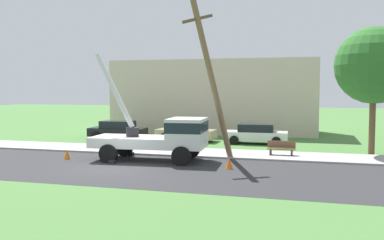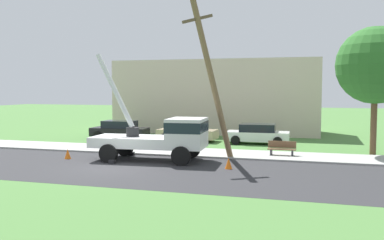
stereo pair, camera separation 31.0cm
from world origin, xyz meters
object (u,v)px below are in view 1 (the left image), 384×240
at_px(leaning_utility_pole, 212,78).
at_px(roadside_tree_near, 374,66).
at_px(utility_truck, 164,135).
at_px(parked_sedan_black, 118,130).
at_px(traffic_cone_ahead, 229,163).
at_px(parked_sedan_tan, 186,132).
at_px(parked_sedan_white, 256,134).
at_px(park_bench, 281,149).
at_px(traffic_cone_behind, 67,154).

xyz_separation_m(leaning_utility_pole, roadside_tree_near, (8.76, 4.30, 0.78)).
distance_m(utility_truck, leaning_utility_pole, 4.05).
height_order(utility_truck, leaning_utility_pole, leaning_utility_pole).
bearing_deg(leaning_utility_pole, parked_sedan_black, 140.45).
bearing_deg(traffic_cone_ahead, parked_sedan_tan, 117.20).
bearing_deg(parked_sedan_black, roadside_tree_near, -10.54).
height_order(utility_truck, roadside_tree_near, roadside_tree_near).
bearing_deg(parked_sedan_white, roadside_tree_near, -24.62).
distance_m(parked_sedan_white, park_bench, 5.82).
xyz_separation_m(leaning_utility_pole, traffic_cone_ahead, (1.44, -2.34, -4.21)).
xyz_separation_m(utility_truck, traffic_cone_behind, (-5.40, -0.90, -1.13)).
relative_size(parked_sedan_tan, park_bench, 2.79).
height_order(traffic_cone_behind, parked_sedan_tan, parked_sedan_tan).
height_order(parked_sedan_black, roadside_tree_near, roadside_tree_near).
bearing_deg(parked_sedan_white, utility_truck, -114.49).
height_order(traffic_cone_ahead, roadside_tree_near, roadside_tree_near).
bearing_deg(parked_sedan_tan, traffic_cone_behind, -112.96).
height_order(traffic_cone_behind, park_bench, park_bench).
xyz_separation_m(parked_sedan_black, roadside_tree_near, (18.03, -3.35, 4.56)).
height_order(utility_truck, parked_sedan_tan, utility_truck).
height_order(leaning_utility_pole, traffic_cone_behind, leaning_utility_pole).
height_order(park_bench, roadside_tree_near, roadside_tree_near).
relative_size(leaning_utility_pole, traffic_cone_behind, 15.64).
height_order(traffic_cone_ahead, parked_sedan_black, parked_sedan_black).
bearing_deg(parked_sedan_black, utility_truck, -51.71).
bearing_deg(parked_sedan_white, park_bench, -68.57).
xyz_separation_m(leaning_utility_pole, park_bench, (3.65, 2.20, -4.03)).
bearing_deg(leaning_utility_pole, parked_sedan_tan, 115.79).
distance_m(utility_truck, roadside_tree_near, 12.97).
relative_size(leaning_utility_pole, parked_sedan_tan, 1.96).
height_order(utility_truck, parked_sedan_black, utility_truck).
height_order(leaning_utility_pole, park_bench, leaning_utility_pole).
xyz_separation_m(traffic_cone_behind, parked_sedan_tan, (4.09, 9.65, 0.43)).
xyz_separation_m(traffic_cone_ahead, parked_sedan_black, (-10.71, 10.00, 0.43)).
distance_m(traffic_cone_behind, parked_sedan_tan, 10.49).
relative_size(traffic_cone_behind, roadside_tree_near, 0.07).
height_order(parked_sedan_tan, park_bench, parked_sedan_tan).
xyz_separation_m(traffic_cone_ahead, parked_sedan_tan, (-5.17, 10.06, 0.43)).
height_order(parked_sedan_black, parked_sedan_tan, same).
bearing_deg(parked_sedan_tan, traffic_cone_ahead, -62.80).
bearing_deg(parked_sedan_tan, utility_truck, -81.44).
bearing_deg(traffic_cone_behind, utility_truck, 9.48).
relative_size(utility_truck, park_bench, 4.32).
distance_m(leaning_utility_pole, roadside_tree_near, 9.79).
distance_m(leaning_utility_pole, parked_sedan_white, 8.64).
xyz_separation_m(traffic_cone_behind, roadside_tree_near, (16.58, 6.23, 4.99)).
xyz_separation_m(parked_sedan_black, parked_sedan_tan, (5.53, 0.07, 0.00)).
distance_m(parked_sedan_tan, roadside_tree_near, 13.73).
distance_m(utility_truck, parked_sedan_black, 11.08).
bearing_deg(parked_sedan_white, parked_sedan_tan, 178.87).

